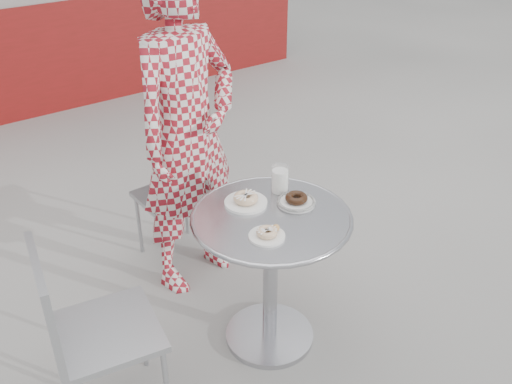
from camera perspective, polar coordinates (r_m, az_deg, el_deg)
ground at (r=2.97m, az=1.67°, el=-14.73°), size 60.00×60.00×0.00m
bistro_table at (r=2.63m, az=1.50°, el=-5.65°), size 0.73×0.73×0.74m
chair_far at (r=3.41m, az=-7.84°, el=-2.90°), size 0.40×0.40×0.81m
chair_left at (r=2.58m, az=-14.51°, el=-16.29°), size 0.49×0.48×0.87m
seated_person at (r=2.96m, az=-6.89°, el=5.77°), size 0.72×0.56×1.76m
plate_far at (r=2.60m, az=-1.03°, el=-0.81°), size 0.20×0.20×0.05m
plate_near at (r=2.39m, az=1.15°, el=-4.18°), size 0.15×0.15×0.04m
plate_checker at (r=2.62m, az=4.05°, el=-0.86°), size 0.18×0.18×0.05m
milk_cup at (r=2.68m, az=2.41°, el=1.24°), size 0.08×0.08×0.13m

